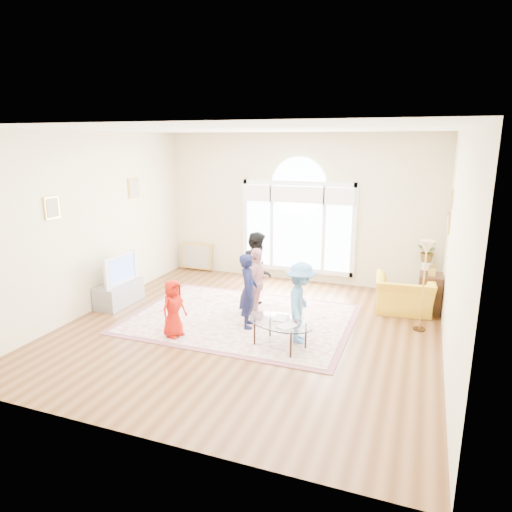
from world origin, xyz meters
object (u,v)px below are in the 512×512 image
at_px(coffee_table, 280,323).
at_px(armchair, 404,295).
at_px(tv_console, 119,293).
at_px(area_rug, 241,319).
at_px(television, 118,268).

relative_size(coffee_table, armchair, 1.21).
bearing_deg(coffee_table, tv_console, -172.95).
bearing_deg(armchair, coffee_table, 47.95).
bearing_deg(area_rug, television, -177.76).
height_order(television, armchair, television).
distance_m(tv_console, television, 0.49).
relative_size(tv_console, armchair, 1.00).
bearing_deg(armchair, area_rug, 22.39).
height_order(area_rug, coffee_table, coffee_table).
xyz_separation_m(coffee_table, armchair, (1.66, 2.20, -0.07)).
xyz_separation_m(tv_console, coffee_table, (3.44, -0.73, 0.19)).
bearing_deg(tv_console, coffee_table, -12.02).
relative_size(area_rug, armchair, 3.58).
bearing_deg(armchair, television, 11.03).
relative_size(tv_console, coffee_table, 0.82).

